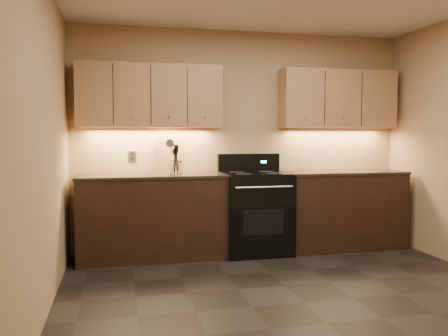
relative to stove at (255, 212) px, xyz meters
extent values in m
plane|color=black|center=(-0.08, -1.68, -0.48)|extent=(4.00, 4.00, 0.00)
cube|color=tan|center=(-0.08, 0.32, 0.82)|extent=(4.00, 0.04, 2.60)
cube|color=tan|center=(-2.08, -1.68, 0.82)|extent=(0.04, 4.00, 2.60)
cube|color=black|center=(-1.18, 0.02, -0.03)|extent=(1.60, 0.60, 0.90)
cube|color=#392E24|center=(-1.18, 0.02, 0.44)|extent=(1.62, 0.62, 0.03)
cube|color=black|center=(1.10, 0.02, -0.03)|extent=(1.44, 0.60, 0.90)
cube|color=#392E24|center=(1.10, 0.02, 0.44)|extent=(1.46, 0.62, 0.03)
cube|color=black|center=(0.00, -0.01, -0.02)|extent=(0.76, 0.65, 0.92)
cube|color=black|center=(0.00, -0.01, 0.45)|extent=(0.70, 0.60, 0.01)
cube|color=black|center=(0.00, 0.28, 0.55)|extent=(0.76, 0.07, 0.22)
cube|color=#19E5F2|center=(0.18, 0.24, 0.56)|extent=(0.06, 0.00, 0.03)
cylinder|color=silver|center=(0.00, -0.35, 0.32)|extent=(0.65, 0.02, 0.02)
cube|color=black|center=(0.00, -0.33, -0.07)|extent=(0.46, 0.00, 0.28)
cylinder|color=black|center=(-0.18, -0.16, 0.45)|extent=(0.18, 0.18, 0.00)
cylinder|color=black|center=(0.18, -0.16, 0.45)|extent=(0.18, 0.18, 0.00)
cylinder|color=black|center=(-0.18, 0.14, 0.45)|extent=(0.18, 0.18, 0.00)
cylinder|color=black|center=(0.18, 0.14, 0.45)|extent=(0.18, 0.18, 0.00)
cube|color=tan|center=(-1.18, 0.17, 1.32)|extent=(1.60, 0.30, 0.70)
cube|color=tan|center=(1.10, 0.17, 1.32)|extent=(1.44, 0.30, 0.70)
cube|color=#B2B5BA|center=(-1.38, 0.31, 0.64)|extent=(0.08, 0.01, 0.12)
cylinder|color=white|center=(-0.92, -0.02, 0.53)|extent=(0.15, 0.15, 0.15)
cylinder|color=white|center=(-0.92, -0.02, 0.46)|extent=(0.12, 0.12, 0.02)
cube|color=tan|center=(-0.96, 0.29, 0.66)|extent=(0.34, 0.10, 0.43)
camera|label=1|loc=(-1.55, -5.22, 0.89)|focal=38.00mm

